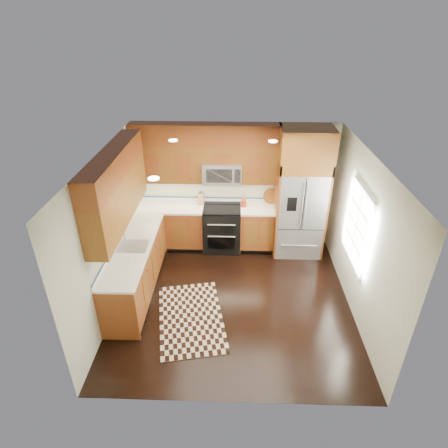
{
  "coord_description": "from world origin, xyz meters",
  "views": [
    {
      "loc": [
        0.01,
        -5.07,
        4.37
      ],
      "look_at": [
        -0.17,
        0.6,
        1.17
      ],
      "focal_mm": 30.0,
      "sensor_mm": 36.0,
      "label": 1
    }
  ],
  "objects_px": {
    "rug": "(191,317)",
    "utensil_crock": "(244,202)",
    "refrigerator": "(301,194)",
    "knife_block": "(201,198)",
    "range": "(222,228)"
  },
  "relations": [
    {
      "from": "range",
      "to": "knife_block",
      "type": "height_order",
      "value": "knife_block"
    },
    {
      "from": "range",
      "to": "utensil_crock",
      "type": "distance_m",
      "value": 0.73
    },
    {
      "from": "refrigerator",
      "to": "rug",
      "type": "height_order",
      "value": "refrigerator"
    },
    {
      "from": "range",
      "to": "knife_block",
      "type": "relative_size",
      "value": 3.37
    },
    {
      "from": "refrigerator",
      "to": "utensil_crock",
      "type": "xyz_separation_m",
      "value": [
        -1.11,
        0.12,
        -0.26
      ]
    },
    {
      "from": "knife_block",
      "to": "utensil_crock",
      "type": "relative_size",
      "value": 0.89
    },
    {
      "from": "knife_block",
      "to": "utensil_crock",
      "type": "bearing_deg",
      "value": -7.54
    },
    {
      "from": "rug",
      "to": "range",
      "type": "bearing_deg",
      "value": 67.51
    },
    {
      "from": "refrigerator",
      "to": "utensil_crock",
      "type": "distance_m",
      "value": 1.15
    },
    {
      "from": "rug",
      "to": "knife_block",
      "type": "bearing_deg",
      "value": 79.07
    },
    {
      "from": "knife_block",
      "to": "utensil_crock",
      "type": "height_order",
      "value": "utensil_crock"
    },
    {
      "from": "rug",
      "to": "utensil_crock",
      "type": "bearing_deg",
      "value": 57.54
    },
    {
      "from": "knife_block",
      "to": "rug",
      "type": "bearing_deg",
      "value": -89.84
    },
    {
      "from": "refrigerator",
      "to": "knife_block",
      "type": "distance_m",
      "value": 2.02
    },
    {
      "from": "range",
      "to": "utensil_crock",
      "type": "xyz_separation_m",
      "value": [
        0.44,
        0.08,
        0.58
      ]
    }
  ]
}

